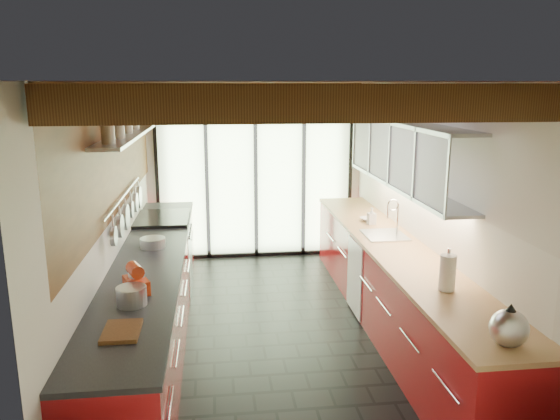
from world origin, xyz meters
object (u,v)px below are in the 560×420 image
at_px(kettle, 509,326).
at_px(soap_bottle, 372,216).
at_px(stand_mixer, 136,280).
at_px(bowl, 368,219).
at_px(paper_towel, 448,273).

xyz_separation_m(kettle, soap_bottle, (0.00, 3.17, -0.03)).
height_order(stand_mixer, bowl, stand_mixer).
xyz_separation_m(stand_mixer, paper_towel, (2.54, -0.28, 0.05)).
distance_m(stand_mixer, paper_towel, 2.56).
height_order(stand_mixer, kettle, kettle).
bearing_deg(bowl, stand_mixer, -140.71).
relative_size(kettle, bowl, 1.74).
distance_m(kettle, bowl, 3.32).
relative_size(soap_bottle, bowl, 1.12).
bearing_deg(stand_mixer, bowl, 39.29).
height_order(kettle, soap_bottle, kettle).
bearing_deg(kettle, paper_towel, 90.00).
distance_m(stand_mixer, bowl, 3.28).
relative_size(stand_mixer, kettle, 0.98).
xyz_separation_m(stand_mixer, bowl, (2.54, 2.08, -0.08)).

